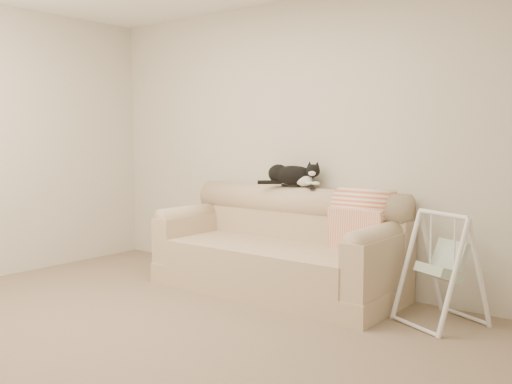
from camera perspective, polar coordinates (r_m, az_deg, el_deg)
ground_plane at (r=3.94m, az=-10.99°, el=-14.59°), size 5.00×5.00×0.00m
room_shell at (r=3.71m, az=-11.43°, el=8.15°), size 5.04×4.04×2.60m
sofa at (r=5.05m, az=2.42°, el=-5.88°), size 2.20×0.93×0.90m
remote_a at (r=5.21m, az=3.51°, el=0.67°), size 0.18×0.05×0.03m
remote_b at (r=5.07m, az=5.52°, el=0.49°), size 0.15×0.16×0.02m
tuxedo_cat at (r=5.18m, az=3.66°, el=1.72°), size 0.56×0.36×0.23m
throw_blanket at (r=4.82m, az=10.72°, el=-2.01°), size 0.48×0.38×0.58m
baby_swing at (r=4.36m, az=18.13°, el=-7.21°), size 0.67×0.69×0.82m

